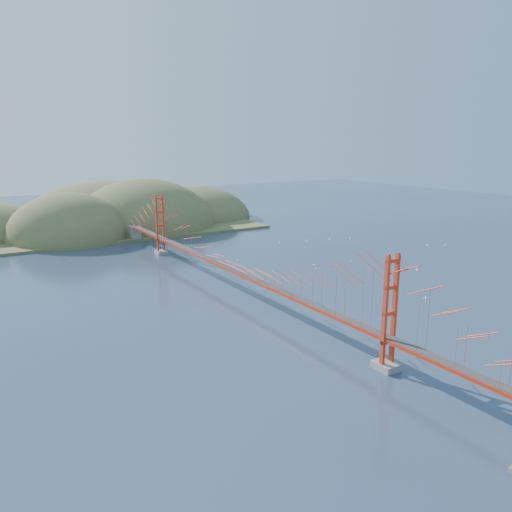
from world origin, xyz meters
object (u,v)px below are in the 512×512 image
sailboat_2 (388,268)px  sailboat_0 (316,268)px  bridge (235,246)px  sailboat_1 (314,265)px

sailboat_2 → sailboat_0: bearing=148.5°
bridge → sailboat_2: 30.26m
sailboat_0 → sailboat_1: (1.36, 2.12, 0.02)m
sailboat_0 → sailboat_2: bearing=-31.5°
sailboat_2 → sailboat_1: sailboat_2 is taller
sailboat_2 → sailboat_0: sailboat_2 is taller
bridge → sailboat_2: bridge is taller
bridge → sailboat_2: bearing=-4.5°
bridge → sailboat_1: size_ratio=135.61×
sailboat_1 → bridge: bearing=-162.1°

